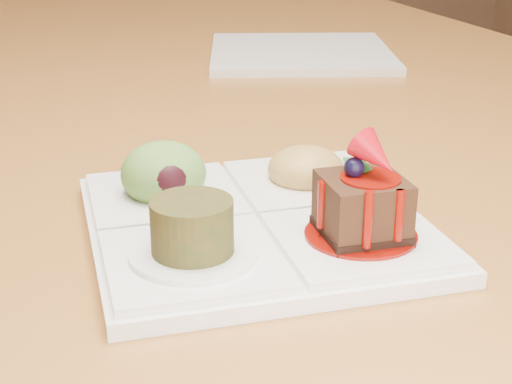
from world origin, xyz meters
name	(u,v)px	position (x,y,z in m)	size (l,w,h in m)	color
dining_table	(265,117)	(0.00, 0.00, 0.68)	(1.00, 1.80, 0.75)	#A4732A
sampler_plate	(252,209)	(-0.19, -0.51, 0.77)	(0.26, 0.26, 0.10)	white
second_plate	(301,53)	(0.09, 0.08, 0.76)	(0.27, 0.27, 0.01)	white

